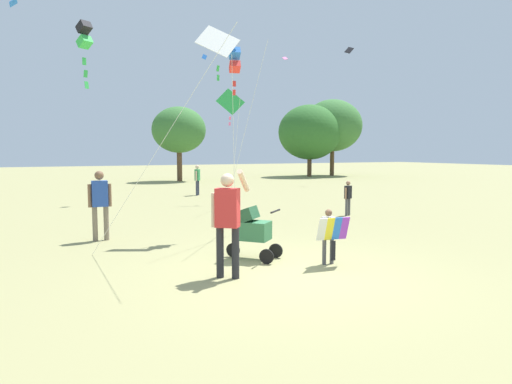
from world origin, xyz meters
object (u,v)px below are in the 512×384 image
Objects in this scene: kite_orange_delta at (235,61)px; person_red_shirt at (100,200)px; child_with_butterfly_kite at (329,232)px; stroller at (252,228)px; person_kid_running at (197,177)px; kite_blue_high at (219,46)px; kite_adult_black at (86,38)px; kite_green_novelty at (230,104)px; person_adult_flyer at (228,215)px; person_sitting_far at (348,195)px.

kite_orange_delta is 2.83× the size of person_red_shirt.
stroller reaches higher than child_with_butterfly_kite.
child_with_butterfly_kite is 0.63× the size of person_red_shirt.
stroller is 4.51m from kite_orange_delta.
stroller is at bearing -103.57° from person_kid_running.
person_kid_running is at bearing 74.83° from kite_blue_high.
kite_blue_high reaches higher than person_red_shirt.
kite_adult_black is at bearing -164.26° from kite_blue_high.
person_kid_running is at bearing 61.88° from kite_adult_black.
kite_green_novelty is (2.58, 6.51, -0.29)m from kite_orange_delta.
person_adult_flyer reaches higher than child_with_butterfly_kite.
person_red_shirt is (-5.73, -5.87, -3.02)m from kite_green_novelty.
kite_orange_delta reaches higher than stroller.
kite_adult_black is 0.89× the size of kite_blue_high.
child_with_butterfly_kite is at bearing -49.66° from person_red_shirt.
kite_adult_black is (-3.84, 2.66, 3.64)m from child_with_butterfly_kite.
person_kid_running is at bearing 73.78° from person_adult_flyer.
kite_blue_high reaches higher than child_with_butterfly_kite.
kite_adult_black reaches higher than child_with_butterfly_kite.
person_adult_flyer is 0.39× the size of kite_green_novelty.
person_adult_flyer is 5.04m from kite_orange_delta.
kite_blue_high is (-3.00, -6.51, 0.61)m from kite_green_novelty.
kite_orange_delta is at bearing -163.15° from person_sitting_far.
person_sitting_far reaches higher than child_with_butterfly_kite.
kite_blue_high is at bearing -105.17° from person_kid_running.
person_sitting_far is at bearing 36.39° from stroller.
kite_blue_high is at bearing 82.86° from stroller.
person_sitting_far is at bearing 5.51° from person_red_shirt.
kite_green_novelty is (4.21, 10.02, 2.94)m from person_adult_flyer.
stroller is at bearing -52.52° from person_red_shirt.
kite_blue_high is 6.48m from person_sitting_far.
person_sitting_far is (4.56, 1.38, -3.60)m from kite_orange_delta.
child_with_butterfly_kite is at bearing -130.54° from person_sitting_far.
person_red_shirt is at bearing -134.30° from kite_green_novelty.
kite_blue_high reaches higher than person_sitting_far.
stroller is 0.22× the size of kite_green_novelty.
person_adult_flyer is at bearing -112.81° from kite_green_novelty.
person_red_shirt is 7.75m from person_sitting_far.
person_sitting_far is at bearing 15.56° from kite_adult_black.
kite_green_novelty is 3.22× the size of person_kid_running.
stroller is 0.22× the size of kite_orange_delta.
kite_adult_black is at bearing 145.35° from child_with_butterfly_kite.
kite_adult_black reaches higher than person_adult_flyer.
kite_blue_high is at bearing 102.64° from child_with_butterfly_kite.
child_with_butterfly_kite is 0.57× the size of person_adult_flyer.
kite_adult_black is 3.63m from person_red_shirt.
person_kid_running is at bearing 76.43° from stroller.
person_adult_flyer is 0.39× the size of kite_adult_black.
kite_orange_delta is at bearing -11.42° from person_red_shirt.
kite_blue_high is (0.32, 2.52, 3.99)m from stroller.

